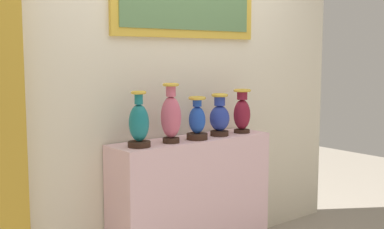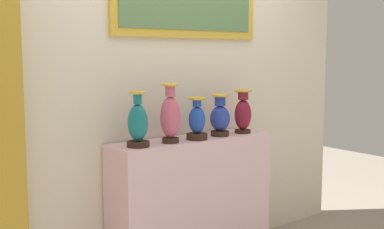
{
  "view_description": "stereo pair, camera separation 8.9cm",
  "coord_description": "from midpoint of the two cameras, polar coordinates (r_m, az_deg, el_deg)",
  "views": [
    {
      "loc": [
        -2.26,
        -2.8,
        1.57
      ],
      "look_at": [
        0.0,
        0.0,
        1.14
      ],
      "focal_mm": 46.67,
      "sensor_mm": 36.0,
      "label": 1
    },
    {
      "loc": [
        -2.19,
        -2.86,
        1.57
      ],
      "look_at": [
        0.0,
        0.0,
        1.14
      ],
      "focal_mm": 46.67,
      "sensor_mm": 36.0,
      "label": 2
    }
  ],
  "objects": [
    {
      "name": "vase_rose",
      "position": [
        3.45,
        -3.16,
        -0.19
      ],
      "size": [
        0.14,
        0.14,
        0.42
      ],
      "color": "#382319",
      "rests_on": "display_shelf"
    },
    {
      "name": "vase_sapphire",
      "position": [
        3.59,
        -0.1,
        -0.75
      ],
      "size": [
        0.15,
        0.15,
        0.31
      ],
      "color": "#382319",
      "rests_on": "display_shelf"
    },
    {
      "name": "display_shelf",
      "position": [
        3.76,
        -0.69,
        -9.99
      ],
      "size": [
        1.28,
        0.34,
        0.96
      ],
      "primitive_type": "cube",
      "color": "beige",
      "rests_on": "ground_plane"
    },
    {
      "name": "back_wall",
      "position": [
        3.78,
        -2.84,
        6.34
      ],
      "size": [
        3.52,
        0.14,
        3.04
      ],
      "color": "beige",
      "rests_on": "ground_plane"
    },
    {
      "name": "vase_teal",
      "position": [
        3.31,
        -6.84,
        -1.09
      ],
      "size": [
        0.15,
        0.15,
        0.37
      ],
      "color": "#382319",
      "rests_on": "display_shelf"
    },
    {
      "name": "vase_burgundy",
      "position": [
        3.9,
        5.08,
        0.24
      ],
      "size": [
        0.14,
        0.14,
        0.34
      ],
      "color": "#382319",
      "rests_on": "display_shelf"
    },
    {
      "name": "vase_cobalt",
      "position": [
        3.75,
        2.49,
        -0.29
      ],
      "size": [
        0.15,
        0.15,
        0.32
      ],
      "color": "#382319",
      "rests_on": "display_shelf"
    }
  ]
}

